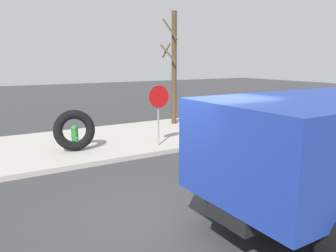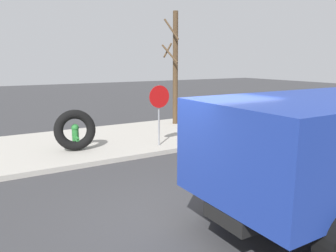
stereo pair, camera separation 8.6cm
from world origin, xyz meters
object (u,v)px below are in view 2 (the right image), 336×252
fire_hydrant (76,136)px  stop_sign (159,104)px  bare_tree (175,67)px  loose_tire (75,130)px

fire_hydrant → stop_sign: size_ratio=0.41×
bare_tree → fire_hydrant: bearing=-157.5°
loose_tire → bare_tree: (5.27, 2.32, 1.92)m
loose_tire → stop_sign: 2.89m
stop_sign → bare_tree: size_ratio=0.41×
bare_tree → stop_sign: bearing=-129.5°
loose_tire → fire_hydrant: bearing=72.8°
loose_tire → stop_sign: size_ratio=0.64×
fire_hydrant → stop_sign: stop_sign is taller
loose_tire → stop_sign: (2.66, -0.84, 0.76)m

